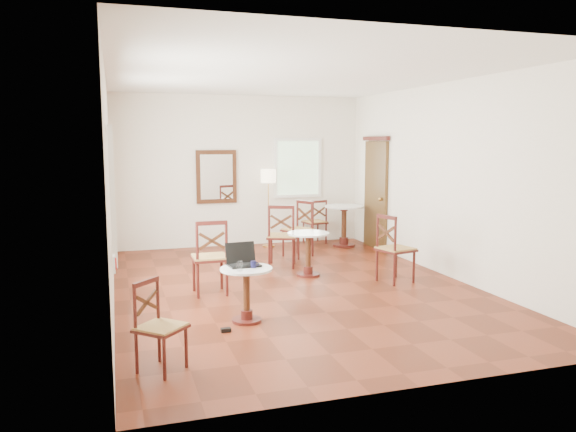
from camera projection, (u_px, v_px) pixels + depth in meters
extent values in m
plane|color=#612210|center=(294.00, 287.00, 8.12)|extent=(7.00, 7.00, 0.00)
cube|color=white|center=(241.00, 171.00, 11.23)|extent=(5.00, 0.02, 3.00)
cube|color=white|center=(425.00, 214.00, 4.61)|extent=(5.00, 0.02, 3.00)
cube|color=white|center=(109.00, 188.00, 7.18)|extent=(0.02, 7.00, 3.00)
cube|color=white|center=(448.00, 180.00, 8.66)|extent=(0.02, 7.00, 3.00)
cube|color=white|center=(294.00, 75.00, 7.72)|extent=(5.00, 7.00, 0.02)
cube|color=#533917|center=(376.00, 195.00, 10.98)|extent=(0.06, 0.90, 2.10)
cube|color=#491812|center=(376.00, 138.00, 10.82)|extent=(0.08, 1.02, 0.08)
sphere|color=#BF8C3F|center=(380.00, 199.00, 10.66)|extent=(0.07, 0.07, 0.07)
cube|color=#462312|center=(216.00, 177.00, 11.06)|extent=(0.80, 0.05, 1.05)
cube|color=white|center=(217.00, 177.00, 11.03)|extent=(0.64, 0.02, 0.88)
cube|color=white|center=(114.00, 264.00, 5.28)|extent=(0.02, 0.16, 0.16)
torus|color=red|center=(116.00, 264.00, 5.28)|extent=(0.02, 0.12, 0.12)
cube|color=white|center=(112.00, 192.00, 6.05)|extent=(0.06, 1.22, 1.42)
cube|color=white|center=(112.00, 179.00, 8.13)|extent=(0.06, 1.22, 1.42)
cube|color=white|center=(298.00, 168.00, 11.55)|extent=(1.02, 0.06, 1.22)
cylinder|color=#491812|center=(247.00, 320.00, 6.55)|extent=(0.35, 0.35, 0.03)
cylinder|color=#491812|center=(247.00, 314.00, 6.54)|extent=(0.14, 0.14, 0.10)
cylinder|color=#462312|center=(246.00, 293.00, 6.51)|extent=(0.08, 0.08, 0.52)
cylinder|color=#491812|center=(246.00, 272.00, 6.48)|extent=(0.12, 0.12, 0.05)
cylinder|color=white|center=(246.00, 269.00, 6.47)|extent=(0.61, 0.61, 0.03)
cylinder|color=#491812|center=(308.00, 274.00, 8.80)|extent=(0.37, 0.37, 0.04)
cylinder|color=#491812|center=(308.00, 270.00, 8.79)|extent=(0.15, 0.15, 0.11)
cylinder|color=#462312|center=(308.00, 252.00, 8.75)|extent=(0.08, 0.08, 0.56)
cylinder|color=#491812|center=(308.00, 236.00, 8.72)|extent=(0.13, 0.13, 0.06)
cylinder|color=white|center=(308.00, 233.00, 8.71)|extent=(0.65, 0.65, 0.03)
cylinder|color=#491812|center=(344.00, 245.00, 11.26)|extent=(0.44, 0.44, 0.04)
cylinder|color=#491812|center=(344.00, 241.00, 11.25)|extent=(0.18, 0.18, 0.13)
cylinder|color=#462312|center=(344.00, 224.00, 11.21)|extent=(0.10, 0.10, 0.67)
cylinder|color=#491812|center=(344.00, 209.00, 11.17)|extent=(0.16, 0.16, 0.07)
cylinder|color=white|center=(344.00, 206.00, 11.16)|extent=(0.78, 0.78, 0.03)
cylinder|color=#491812|center=(222.00, 272.00, 7.98)|extent=(0.04, 0.04, 0.49)
cylinder|color=#491812|center=(227.00, 278.00, 7.60)|extent=(0.04, 0.04, 0.49)
cylinder|color=#491812|center=(194.00, 274.00, 7.86)|extent=(0.04, 0.04, 0.49)
cylinder|color=#491812|center=(198.00, 281.00, 7.49)|extent=(0.04, 0.04, 0.49)
cube|color=#491812|center=(210.00, 258.00, 7.70)|extent=(0.48, 0.48, 0.03)
cube|color=#A97E44|center=(210.00, 257.00, 7.70)|extent=(0.46, 0.46, 0.04)
cylinder|color=#491812|center=(226.00, 241.00, 7.53)|extent=(0.04, 0.04, 0.55)
cylinder|color=#491812|center=(197.00, 242.00, 7.42)|extent=(0.04, 0.04, 0.55)
cube|color=#491812|center=(212.00, 223.00, 7.44)|extent=(0.42, 0.04, 0.05)
cube|color=#462312|center=(212.00, 241.00, 7.48)|extent=(0.35, 0.03, 0.24)
cube|color=#462312|center=(212.00, 241.00, 7.48)|extent=(0.35, 0.03, 0.24)
cylinder|color=#491812|center=(164.00, 359.00, 4.92)|extent=(0.03, 0.03, 0.40)
cylinder|color=#491812|center=(136.00, 353.00, 5.06)|extent=(0.03, 0.03, 0.40)
cylinder|color=#491812|center=(186.00, 347.00, 5.20)|extent=(0.03, 0.03, 0.40)
cylinder|color=#491812|center=(159.00, 342.00, 5.34)|extent=(0.03, 0.03, 0.40)
cube|color=#491812|center=(161.00, 329.00, 5.11)|extent=(0.55, 0.55, 0.03)
cube|color=#A97E44|center=(161.00, 327.00, 5.11)|extent=(0.52, 0.52, 0.04)
cylinder|color=#491812|center=(135.00, 308.00, 5.01)|extent=(0.03, 0.03, 0.44)
cylinder|color=#491812|center=(158.00, 299.00, 5.29)|extent=(0.03, 0.03, 0.44)
cube|color=#491812|center=(146.00, 282.00, 5.12)|extent=(0.25, 0.26, 0.04)
cube|color=#462312|center=(147.00, 303.00, 5.15)|extent=(0.21, 0.22, 0.19)
cube|color=#462312|center=(147.00, 303.00, 5.15)|extent=(0.21, 0.22, 0.19)
cylinder|color=#491812|center=(294.00, 249.00, 9.62)|extent=(0.04, 0.04, 0.50)
cylinder|color=#491812|center=(293.00, 254.00, 9.23)|extent=(0.04, 0.04, 0.50)
cylinder|color=#491812|center=(271.00, 249.00, 9.65)|extent=(0.04, 0.04, 0.50)
cylinder|color=#491812|center=(269.00, 254.00, 9.25)|extent=(0.04, 0.04, 0.50)
cube|color=#491812|center=(282.00, 237.00, 9.41)|extent=(0.63, 0.63, 0.03)
cube|color=#A97E44|center=(282.00, 236.00, 9.40)|extent=(0.60, 0.60, 0.04)
cylinder|color=#491812|center=(293.00, 223.00, 9.16)|extent=(0.04, 0.04, 0.55)
cylinder|color=#491812|center=(269.00, 222.00, 9.18)|extent=(0.04, 0.04, 0.55)
cube|color=#491812|center=(281.00, 207.00, 9.14)|extent=(0.41, 0.19, 0.06)
cube|color=#462312|center=(281.00, 222.00, 9.17)|extent=(0.34, 0.15, 0.24)
cube|color=#462312|center=(281.00, 222.00, 9.17)|extent=(0.34, 0.15, 0.24)
cylinder|color=#491812|center=(414.00, 267.00, 8.32)|extent=(0.04, 0.04, 0.48)
cylinder|color=#491812|center=(394.00, 270.00, 8.12)|extent=(0.04, 0.04, 0.48)
cylinder|color=#491812|center=(396.00, 262.00, 8.65)|extent=(0.04, 0.04, 0.48)
cylinder|color=#491812|center=(377.00, 265.00, 8.45)|extent=(0.04, 0.04, 0.48)
cube|color=#491812|center=(396.00, 250.00, 8.35)|extent=(0.57, 0.57, 0.03)
cube|color=#A97E44|center=(396.00, 249.00, 8.35)|extent=(0.55, 0.55, 0.04)
cylinder|color=#491812|center=(395.00, 235.00, 8.06)|extent=(0.04, 0.04, 0.54)
cylinder|color=#491812|center=(378.00, 232.00, 8.38)|extent=(0.04, 0.04, 0.54)
cube|color=#491812|center=(387.00, 217.00, 8.19)|extent=(0.14, 0.40, 0.05)
cube|color=#462312|center=(386.00, 233.00, 8.22)|extent=(0.11, 0.34, 0.24)
cube|color=#462312|center=(386.00, 233.00, 8.22)|extent=(0.11, 0.34, 0.24)
cylinder|color=#491812|center=(318.00, 231.00, 11.80)|extent=(0.03, 0.03, 0.43)
cylinder|color=#491812|center=(326.00, 234.00, 11.50)|extent=(0.03, 0.03, 0.43)
cylinder|color=#491812|center=(303.00, 232.00, 11.65)|extent=(0.03, 0.03, 0.43)
cylinder|color=#491812|center=(312.00, 235.00, 11.34)|extent=(0.03, 0.03, 0.43)
cube|color=#491812|center=(315.00, 222.00, 11.54)|extent=(0.48, 0.48, 0.03)
cube|color=#A97E44|center=(315.00, 222.00, 11.54)|extent=(0.46, 0.46, 0.04)
cylinder|color=#491812|center=(326.00, 212.00, 11.44)|extent=(0.03, 0.03, 0.48)
cylinder|color=#491812|center=(312.00, 213.00, 11.28)|extent=(0.03, 0.03, 0.48)
cube|color=#491812|center=(319.00, 202.00, 11.33)|extent=(0.36, 0.09, 0.05)
cube|color=#462312|center=(319.00, 212.00, 11.36)|extent=(0.31, 0.08, 0.21)
cube|color=#462312|center=(319.00, 212.00, 11.36)|extent=(0.31, 0.08, 0.21)
cylinder|color=#491812|center=(283.00, 244.00, 10.23)|extent=(0.04, 0.04, 0.48)
cylinder|color=#491812|center=(297.00, 241.00, 10.51)|extent=(0.04, 0.04, 0.48)
cylinder|color=#491812|center=(298.00, 246.00, 9.97)|extent=(0.04, 0.04, 0.48)
cylinder|color=#491812|center=(313.00, 243.00, 10.24)|extent=(0.04, 0.04, 0.48)
cube|color=#491812|center=(298.00, 230.00, 10.21)|extent=(0.63, 0.63, 0.03)
cube|color=#A97E44|center=(298.00, 230.00, 10.20)|extent=(0.60, 0.60, 0.04)
cylinder|color=#491812|center=(297.00, 214.00, 10.44)|extent=(0.04, 0.04, 0.53)
cylinder|color=#491812|center=(313.00, 216.00, 10.18)|extent=(0.04, 0.04, 0.53)
cube|color=#491812|center=(305.00, 202.00, 10.28)|extent=(0.23, 0.37, 0.05)
cube|color=#462312|center=(305.00, 215.00, 10.31)|extent=(0.19, 0.31, 0.23)
cube|color=#462312|center=(305.00, 215.00, 10.31)|extent=(0.19, 0.31, 0.23)
cylinder|color=#BF8C3F|center=(269.00, 246.00, 11.24)|extent=(0.25, 0.25, 0.03)
cylinder|color=#BF8C3F|center=(268.00, 211.00, 11.15)|extent=(0.02, 0.02, 1.42)
cylinder|color=beige|center=(268.00, 176.00, 11.05)|extent=(0.30, 0.30, 0.27)
cube|color=black|center=(244.00, 265.00, 6.57)|extent=(0.38, 0.30, 0.02)
cube|color=black|center=(244.00, 264.00, 6.57)|extent=(0.31, 0.18, 0.00)
cube|color=black|center=(240.00, 252.00, 6.67)|extent=(0.37, 0.11, 0.25)
cube|color=silver|center=(240.00, 252.00, 6.67)|extent=(0.32, 0.09, 0.20)
ellipsoid|color=black|center=(245.00, 266.00, 6.47)|extent=(0.10, 0.07, 0.04)
cylinder|color=black|center=(253.00, 264.00, 6.48)|extent=(0.07, 0.07, 0.08)
torus|color=black|center=(257.00, 264.00, 6.49)|extent=(0.05, 0.01, 0.05)
cylinder|color=white|center=(240.00, 266.00, 6.31)|extent=(0.07, 0.07, 0.11)
cube|color=black|center=(226.00, 330.00, 6.20)|extent=(0.11, 0.07, 0.04)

